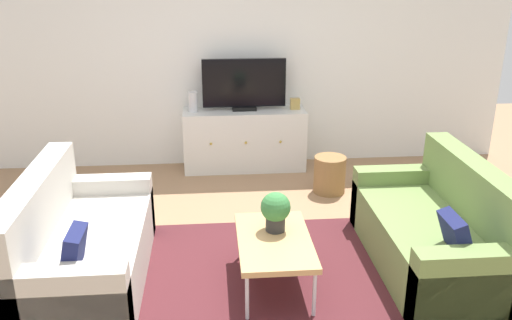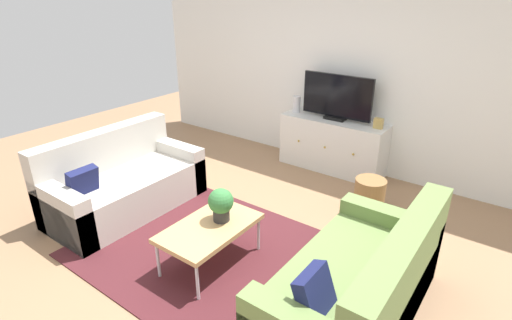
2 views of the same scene
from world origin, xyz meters
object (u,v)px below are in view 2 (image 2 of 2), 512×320
object	(u,v)px
flat_screen_tv	(337,97)
glass_vase	(296,104)
coffee_table	(210,229)
mantel_clock	(378,123)
wicker_basket	(369,196)
potted_plant	(221,203)
couch_left_side	(121,184)
tv_console	(332,145)
couch_right_side	(362,290)

from	to	relation	value
flat_screen_tv	glass_vase	bearing A→B (deg)	-178.07
coffee_table	mantel_clock	xyz separation A→B (m)	(0.54, 2.53, 0.41)
mantel_clock	wicker_basket	bearing A→B (deg)	-71.47
glass_vase	coffee_table	bearing A→B (deg)	-75.60
potted_plant	glass_vase	size ratio (longest dim) A/B	1.37
coffee_table	mantel_clock	bearing A→B (deg)	78.01
couch_left_side	glass_vase	xyz separation A→B (m)	(0.86, 2.37, 0.54)
mantel_clock	coffee_table	bearing A→B (deg)	-101.99
tv_console	wicker_basket	distance (m)	1.18
potted_plant	tv_console	bearing A→B (deg)	91.90
potted_plant	wicker_basket	size ratio (longest dim) A/B	0.78
coffee_table	flat_screen_tv	world-z (taller)	flat_screen_tv
couch_left_side	wicker_basket	world-z (taller)	couch_left_side
tv_console	flat_screen_tv	size ratio (longest dim) A/B	1.49
coffee_table	glass_vase	xyz separation A→B (m)	(-0.65, 2.53, 0.46)
flat_screen_tv	glass_vase	size ratio (longest dim) A/B	4.22
coffee_table	potted_plant	xyz separation A→B (m)	(0.02, 0.13, 0.20)
coffee_table	wicker_basket	xyz separation A→B (m)	(0.81, 1.74, -0.17)
couch_right_side	wicker_basket	size ratio (longest dim) A/B	4.22
couch_right_side	flat_screen_tv	size ratio (longest dim) A/B	1.75
couch_right_side	mantel_clock	distance (m)	2.56
couch_left_side	mantel_clock	size ratio (longest dim) A/B	12.96
potted_plant	flat_screen_tv	bearing A→B (deg)	91.88
tv_console	glass_vase	bearing A→B (deg)	180.00
couch_right_side	glass_vase	distance (m)	3.16
coffee_table	potted_plant	world-z (taller)	potted_plant
coffee_table	glass_vase	world-z (taller)	glass_vase
tv_console	glass_vase	distance (m)	0.76
wicker_basket	mantel_clock	bearing A→B (deg)	108.53
glass_vase	wicker_basket	bearing A→B (deg)	-28.71
couch_left_side	coffee_table	world-z (taller)	couch_left_side
potted_plant	wicker_basket	bearing A→B (deg)	63.99
couch_left_side	flat_screen_tv	world-z (taller)	flat_screen_tv
glass_vase	mantel_clock	distance (m)	1.19
coffee_table	tv_console	size ratio (longest dim) A/B	0.64
couch_right_side	glass_vase	world-z (taller)	glass_vase
tv_console	couch_left_side	bearing A→B (deg)	-121.42
couch_right_side	tv_console	distance (m)	2.77
potted_plant	tv_console	xyz separation A→B (m)	(-0.08, 2.40, -0.22)
tv_console	mantel_clock	size ratio (longest dim) A/B	10.99
glass_vase	wicker_basket	xyz separation A→B (m)	(1.46, -0.80, -0.63)
potted_plant	flat_screen_tv	size ratio (longest dim) A/B	0.32
flat_screen_tv	glass_vase	world-z (taller)	flat_screen_tv
potted_plant	mantel_clock	xyz separation A→B (m)	(0.51, 2.40, 0.21)
tv_console	mantel_clock	world-z (taller)	mantel_clock
tv_console	glass_vase	world-z (taller)	glass_vase
tv_console	mantel_clock	distance (m)	0.73
mantel_clock	glass_vase	bearing A→B (deg)	180.00
flat_screen_tv	mantel_clock	world-z (taller)	flat_screen_tv
couch_right_side	tv_console	bearing A→B (deg)	120.94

